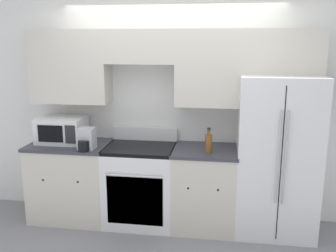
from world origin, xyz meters
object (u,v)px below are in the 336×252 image
object	(u,v)px
refrigerator	(276,155)
microwave	(62,130)
bottle	(209,143)
oven_range	(141,184)

from	to	relation	value
refrigerator	microwave	size ratio (longest dim) A/B	3.27
bottle	refrigerator	bearing A→B (deg)	13.27
oven_range	bottle	world-z (taller)	bottle
bottle	microwave	bearing A→B (deg)	174.71
microwave	bottle	world-z (taller)	microwave
oven_range	microwave	distance (m)	1.13
oven_range	refrigerator	world-z (taller)	refrigerator
microwave	bottle	size ratio (longest dim) A/B	1.99
oven_range	microwave	xyz separation A→B (m)	(-0.95, 0.05, 0.61)
refrigerator	bottle	xyz separation A→B (m)	(-0.74, -0.17, 0.16)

